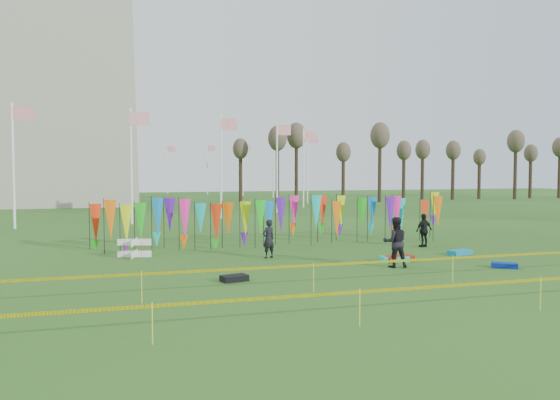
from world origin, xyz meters
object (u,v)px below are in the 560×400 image
object	(u,v)px
person_left	(269,239)
kite_bag_red	(398,258)
box_kite	(134,248)
kite_bag_teal	(460,252)
kite_bag_blue	(505,265)
person_right	(424,230)
kite_bag_black	(234,278)
kite_bag_turquoise	(394,259)
person_mid	(395,242)

from	to	relation	value
person_left	kite_bag_red	distance (m)	5.41
box_kite	kite_bag_teal	world-z (taller)	box_kite
person_left	kite_bag_blue	world-z (taller)	person_left
person_right	kite_bag_black	size ratio (longest dim) A/B	1.86
kite_bag_turquoise	box_kite	bearing A→B (deg)	157.90
kite_bag_blue	kite_bag_teal	bearing A→B (deg)	84.35
person_mid	kite_bag_red	size ratio (longest dim) A/B	1.54
person_mid	person_left	bearing A→B (deg)	-25.28
person_mid	kite_bag_blue	world-z (taller)	person_mid
person_right	kite_bag_red	xyz separation A→B (m)	(-3.23, -3.40, -0.69)
box_kite	person_left	bearing A→B (deg)	-17.86
box_kite	person_right	distance (m)	13.52
person_right	kite_bag_black	xyz separation A→B (m)	(-10.45, -5.47, -0.71)
person_mid	kite_bag_blue	bearing A→B (deg)	177.13
person_mid	person_right	distance (m)	6.12
person_mid	kite_bag_red	bearing A→B (deg)	-108.22
box_kite	kite_bag_black	xyz separation A→B (m)	(3.05, -6.11, -0.30)
person_right	kite_bag_red	distance (m)	4.74
person_left	person_right	size ratio (longest dim) A/B	1.01
kite_bag_teal	person_mid	bearing A→B (deg)	-154.85
person_left	person_mid	distance (m)	5.35
box_kite	kite_bag_black	bearing A→B (deg)	-63.45
kite_bag_turquoise	kite_bag_blue	xyz separation A→B (m)	(3.34, -2.46, -0.02)
kite_bag_teal	kite_bag_red	bearing A→B (deg)	-167.10
person_left	kite_bag_teal	world-z (taller)	person_left
kite_bag_black	person_left	bearing A→B (deg)	61.46
kite_bag_red	kite_bag_black	distance (m)	7.51
kite_bag_turquoise	kite_bag_red	world-z (taller)	kite_bag_red
kite_bag_red	kite_bag_black	size ratio (longest dim) A/B	1.44
kite_bag_black	kite_bag_teal	distance (m)	11.04
kite_bag_turquoise	person_left	bearing A→B (deg)	153.23
person_right	person_mid	bearing A→B (deg)	36.37
person_mid	kite_bag_black	xyz separation A→B (m)	(-6.42, -0.87, -0.86)
person_mid	kite_bag_turquoise	distance (m)	1.54
person_right	kite_bag_red	bearing A→B (deg)	34.06
kite_bag_black	kite_bag_turquoise	bearing A→B (deg)	16.17
person_right	kite_bag_turquoise	distance (m)	4.93
kite_bag_turquoise	kite_bag_red	xyz separation A→B (m)	(0.23, 0.04, 0.00)
kite_bag_blue	kite_bag_red	size ratio (longest dim) A/B	0.73
box_kite	kite_bag_turquoise	world-z (taller)	box_kite
box_kite	kite_bag_teal	bearing A→B (deg)	-13.32
person_left	person_mid	world-z (taller)	person_mid
kite_bag_turquoise	kite_bag_black	world-z (taller)	kite_bag_turquoise
person_mid	person_right	size ratio (longest dim) A/B	1.19
person_left	kite_bag_red	world-z (taller)	person_left
kite_bag_blue	kite_bag_red	distance (m)	3.99
kite_bag_turquoise	kite_bag_teal	distance (m)	3.76
kite_bag_blue	person_left	bearing A→B (deg)	149.00
person_mid	kite_bag_teal	distance (m)	4.76
person_left	person_right	distance (m)	8.16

